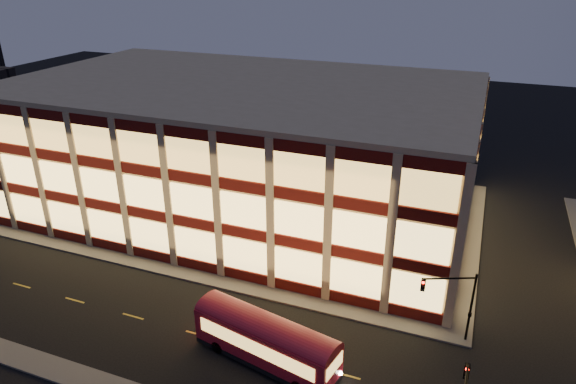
% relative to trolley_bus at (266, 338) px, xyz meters
% --- Properties ---
extents(ground, '(200.00, 200.00, 0.00)m').
position_rel_trolley_bus_xyz_m(ground, '(-10.18, 6.70, -2.06)').
color(ground, black).
rests_on(ground, ground).
extents(sidewalk_office_south, '(54.00, 2.00, 0.15)m').
position_rel_trolley_bus_xyz_m(sidewalk_office_south, '(-13.18, 7.70, -1.99)').
color(sidewalk_office_south, '#514F4C').
rests_on(sidewalk_office_south, ground).
extents(sidewalk_office_east, '(2.00, 30.00, 0.15)m').
position_rel_trolley_bus_xyz_m(sidewalk_office_east, '(12.82, 23.70, -1.99)').
color(sidewalk_office_east, '#514F4C').
rests_on(sidewalk_office_east, ground).
extents(sidewalk_near, '(100.00, 2.00, 0.15)m').
position_rel_trolley_bus_xyz_m(sidewalk_near, '(-10.18, -6.30, -1.99)').
color(sidewalk_near, '#514F4C').
rests_on(sidewalk_near, ground).
extents(office_building, '(50.45, 30.45, 14.50)m').
position_rel_trolley_bus_xyz_m(office_building, '(-13.09, 23.61, 5.18)').
color(office_building, tan).
rests_on(office_building, ground).
extents(traffic_signal_far, '(3.79, 1.87, 6.00)m').
position_rel_trolley_bus_xyz_m(traffic_signal_far, '(12.03, 6.94, 2.05)').
color(traffic_signal_far, black).
rests_on(traffic_signal_far, ground).
extents(trolley_bus, '(11.32, 4.93, 3.72)m').
position_rel_trolley_bus_xyz_m(trolley_bus, '(0.00, 0.00, 0.00)').
color(trolley_bus, maroon).
rests_on(trolley_bus, ground).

